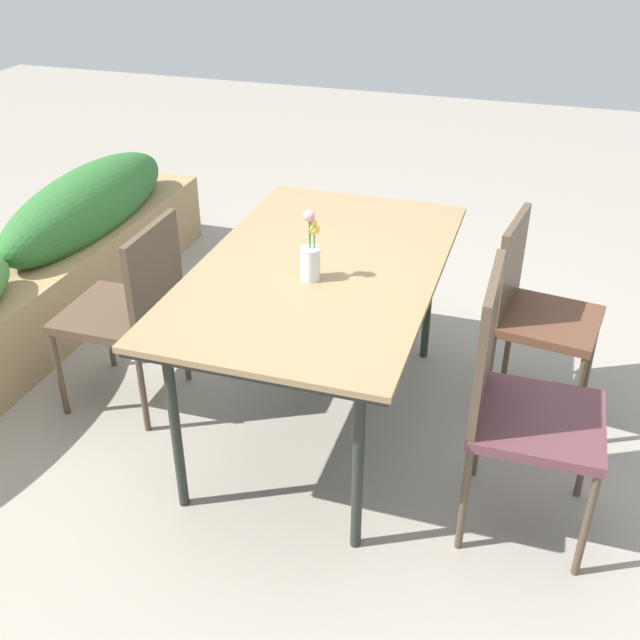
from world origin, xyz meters
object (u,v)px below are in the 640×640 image
at_px(chair_near_right, 534,306).
at_px(planter_box, 13,293).
at_px(chair_near_left, 516,395).
at_px(chair_far_side, 131,304).
at_px(flower_vase, 311,253).
at_px(dining_table, 320,275).

height_order(chair_near_right, planter_box, chair_near_right).
height_order(chair_near_left, planter_box, chair_near_left).
bearing_deg(planter_box, chair_near_left, -100.07).
distance_m(chair_near_left, planter_box, 2.50).
bearing_deg(planter_box, chair_far_side, -102.46).
height_order(chair_far_side, flower_vase, flower_vase).
bearing_deg(chair_near_left, dining_table, -113.49).
relative_size(chair_near_left, chair_near_right, 1.10).
relative_size(chair_near_right, flower_vase, 3.20).
relative_size(dining_table, planter_box, 0.48).
bearing_deg(dining_table, chair_near_right, -66.52).
bearing_deg(planter_box, dining_table, -92.77).
height_order(chair_near_left, chair_near_right, chair_near_left).
bearing_deg(chair_near_left, chair_far_side, -99.14).
relative_size(chair_near_left, flower_vase, 3.54).
xyz_separation_m(dining_table, planter_box, (0.08, 1.62, -0.39)).
xyz_separation_m(dining_table, chair_near_right, (0.37, -0.85, -0.20)).
relative_size(chair_near_right, planter_box, 0.28).
height_order(chair_near_right, flower_vase, flower_vase).
bearing_deg(flower_vase, chair_near_left, -105.57).
bearing_deg(dining_table, flower_vase, -178.73).
height_order(chair_far_side, chair_near_left, chair_near_left).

